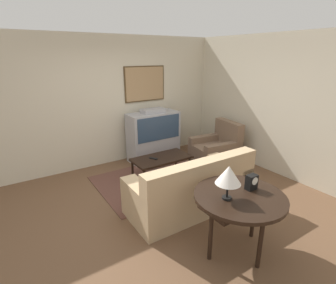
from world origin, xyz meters
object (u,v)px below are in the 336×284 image
(coffee_table, at_px, (161,159))
(couch, at_px, (191,190))
(armchair, at_px, (216,150))
(table_lamp, at_px, (229,175))
(console_table, at_px, (240,200))
(tv, at_px, (154,136))
(mantel_clock, at_px, (252,182))

(coffee_table, bearing_deg, couch, -98.92)
(armchair, relative_size, table_lamp, 2.49)
(coffee_table, height_order, console_table, console_table)
(tv, relative_size, armchair, 1.18)
(tv, relative_size, table_lamp, 2.94)
(mantel_clock, bearing_deg, table_lamp, 179.84)
(console_table, distance_m, mantel_clock, 0.27)
(tv, distance_m, mantel_clock, 3.15)
(console_table, relative_size, mantel_clock, 5.76)
(table_lamp, relative_size, mantel_clock, 2.17)
(armchair, bearing_deg, console_table, -30.67)
(armchair, bearing_deg, couch, -46.55)
(console_table, height_order, table_lamp, table_lamp)
(armchair, distance_m, table_lamp, 3.00)
(tv, height_order, coffee_table, tv)
(console_table, bearing_deg, tv, 78.03)
(couch, bearing_deg, tv, -104.53)
(tv, bearing_deg, coffee_table, -111.92)
(armchair, bearing_deg, tv, -123.61)
(tv, height_order, armchair, tv)
(table_lamp, xyz_separation_m, mantel_clock, (0.40, -0.00, -0.20))
(mantel_clock, bearing_deg, console_table, -172.56)
(console_table, bearing_deg, couch, 84.48)
(couch, relative_size, console_table, 1.80)
(tv, relative_size, couch, 0.61)
(armchair, relative_size, console_table, 0.94)
(tv, xyz_separation_m, coffee_table, (-0.38, -0.95, -0.16))
(table_lamp, bearing_deg, coffee_table, 77.70)
(armchair, relative_size, coffee_table, 0.90)
(mantel_clock, bearing_deg, tv, 81.79)
(console_table, bearing_deg, table_lamp, 171.12)
(tv, distance_m, coffee_table, 1.04)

